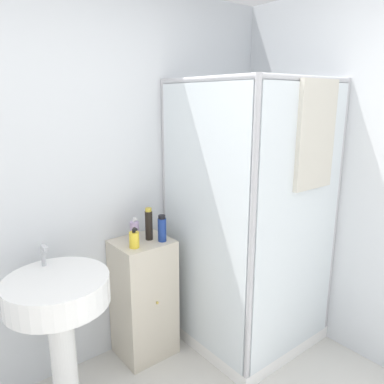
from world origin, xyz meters
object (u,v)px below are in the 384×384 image
sink (59,308)px  soap_dispenser (134,239)px  shampoo_bottle_blue (162,229)px  shampoo_bottle_tall_black (149,224)px  lotion_bottle_white (135,231)px

sink → soap_dispenser: bearing=12.8°
sink → shampoo_bottle_blue: size_ratio=5.46×
sink → shampoo_bottle_tall_black: shampoo_bottle_tall_black is taller
shampoo_bottle_tall_black → lotion_bottle_white: bearing=157.7°
sink → lotion_bottle_white: (0.61, 0.22, 0.24)m
soap_dispenser → lotion_bottle_white: (0.06, 0.10, 0.01)m
soap_dispenser → lotion_bottle_white: lotion_bottle_white is taller
sink → soap_dispenser: (0.55, 0.12, 0.22)m
shampoo_bottle_tall_black → lotion_bottle_white: 0.11m
shampoo_bottle_blue → lotion_bottle_white: shampoo_bottle_blue is taller
lotion_bottle_white → shampoo_bottle_blue: bearing=-39.7°
sink → shampoo_bottle_tall_black: bearing=14.9°
soap_dispenser → shampoo_bottle_blue: (0.20, -0.02, 0.03)m
soap_dispenser → shampoo_bottle_blue: shampoo_bottle_blue is taller
shampoo_bottle_tall_black → shampoo_bottle_blue: shampoo_bottle_tall_black is taller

